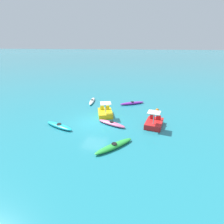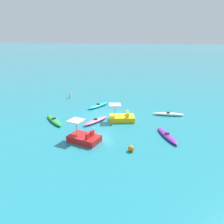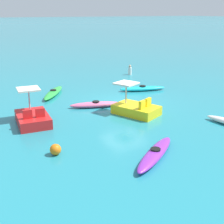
{
  "view_description": "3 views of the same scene",
  "coord_description": "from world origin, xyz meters",
  "px_view_note": "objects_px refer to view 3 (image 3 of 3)",
  "views": [
    {
      "loc": [
        15.22,
        5.72,
        7.34
      ],
      "look_at": [
        -2.26,
        1.33,
        0.41
      ],
      "focal_mm": 28.1,
      "sensor_mm": 36.0,
      "label": 1
    },
    {
      "loc": [
        -7.83,
        19.62,
        7.72
      ],
      "look_at": [
        -1.03,
        0.45,
        0.73
      ],
      "focal_mm": 34.56,
      "sensor_mm": 36.0,
      "label": 2
    },
    {
      "loc": [
        -14.79,
        9.79,
        5.37
      ],
      "look_at": [
        -2.38,
        2.31,
        0.5
      ],
      "focal_mm": 47.92,
      "sensor_mm": 36.0,
      "label": 3
    }
  ],
  "objects_px": {
    "pedal_boat_yellow": "(136,108)",
    "pedal_boat_red": "(33,117)",
    "kayak_pink": "(96,105)",
    "kayak_purple": "(155,153)",
    "buoy_orange": "(55,149)",
    "kayak_cyan": "(142,88)",
    "person_near_shore": "(130,70)",
    "kayak_green": "(53,93)"
  },
  "relations": [
    {
      "from": "pedal_boat_yellow",
      "to": "pedal_boat_red",
      "type": "bearing_deg",
      "value": 74.56
    },
    {
      "from": "kayak_pink",
      "to": "pedal_boat_red",
      "type": "height_order",
      "value": "pedal_boat_red"
    },
    {
      "from": "kayak_pink",
      "to": "pedal_boat_yellow",
      "type": "height_order",
      "value": "pedal_boat_yellow"
    },
    {
      "from": "kayak_purple",
      "to": "pedal_boat_yellow",
      "type": "distance_m",
      "value": 5.18
    },
    {
      "from": "kayak_purple",
      "to": "buoy_orange",
      "type": "bearing_deg",
      "value": 55.75
    },
    {
      "from": "kayak_pink",
      "to": "buoy_orange",
      "type": "distance_m",
      "value": 6.33
    },
    {
      "from": "kayak_purple",
      "to": "pedal_boat_yellow",
      "type": "relative_size",
      "value": 1.16
    },
    {
      "from": "buoy_orange",
      "to": "kayak_cyan",
      "type": "bearing_deg",
      "value": -54.65
    },
    {
      "from": "kayak_pink",
      "to": "person_near_shore",
      "type": "bearing_deg",
      "value": -45.93
    },
    {
      "from": "kayak_cyan",
      "to": "kayak_green",
      "type": "distance_m",
      "value": 6.27
    },
    {
      "from": "kayak_purple",
      "to": "kayak_green",
      "type": "height_order",
      "value": "same"
    },
    {
      "from": "person_near_shore",
      "to": "pedal_boat_yellow",
      "type": "bearing_deg",
      "value": 147.45
    },
    {
      "from": "kayak_pink",
      "to": "pedal_boat_red",
      "type": "distance_m",
      "value": 4.1
    },
    {
      "from": "pedal_boat_yellow",
      "to": "person_near_shore",
      "type": "distance_m",
      "value": 10.86
    },
    {
      "from": "kayak_cyan",
      "to": "person_near_shore",
      "type": "relative_size",
      "value": 3.83
    },
    {
      "from": "kayak_cyan",
      "to": "person_near_shore",
      "type": "bearing_deg",
      "value": -25.23
    },
    {
      "from": "kayak_pink",
      "to": "kayak_green",
      "type": "distance_m",
      "value": 4.07
    },
    {
      "from": "kayak_pink",
      "to": "kayak_green",
      "type": "relative_size",
      "value": 0.96
    },
    {
      "from": "kayak_cyan",
      "to": "kayak_purple",
      "type": "bearing_deg",
      "value": 146.14
    },
    {
      "from": "kayak_purple",
      "to": "kayak_cyan",
      "type": "bearing_deg",
      "value": -33.86
    },
    {
      "from": "kayak_green",
      "to": "person_near_shore",
      "type": "relative_size",
      "value": 3.68
    },
    {
      "from": "kayak_pink",
      "to": "kayak_purple",
      "type": "relative_size",
      "value": 0.96
    },
    {
      "from": "pedal_boat_yellow",
      "to": "person_near_shore",
      "type": "relative_size",
      "value": 3.16
    },
    {
      "from": "kayak_green",
      "to": "buoy_orange",
      "type": "xyz_separation_m",
      "value": [
        -8.54,
        3.1,
        0.06
      ]
    },
    {
      "from": "pedal_boat_yellow",
      "to": "buoy_orange",
      "type": "bearing_deg",
      "value": 113.31
    },
    {
      "from": "kayak_cyan",
      "to": "buoy_orange",
      "type": "xyz_separation_m",
      "value": [
        -6.38,
        8.99,
        0.06
      ]
    },
    {
      "from": "buoy_orange",
      "to": "kayak_purple",
      "type": "bearing_deg",
      "value": -124.25
    },
    {
      "from": "person_near_shore",
      "to": "kayak_green",
      "type": "bearing_deg",
      "value": 109.95
    },
    {
      "from": "kayak_cyan",
      "to": "person_near_shore",
      "type": "xyz_separation_m",
      "value": [
        5.19,
        -2.45,
        0.22
      ]
    },
    {
      "from": "kayak_pink",
      "to": "person_near_shore",
      "type": "height_order",
      "value": "person_near_shore"
    },
    {
      "from": "kayak_cyan",
      "to": "kayak_pink",
      "type": "bearing_deg",
      "value": 110.16
    },
    {
      "from": "kayak_pink",
      "to": "pedal_boat_red",
      "type": "bearing_deg",
      "value": 100.92
    },
    {
      "from": "pedal_boat_yellow",
      "to": "buoy_orange",
      "type": "xyz_separation_m",
      "value": [
        -2.41,
        5.59,
        -0.11
      ]
    },
    {
      "from": "kayak_pink",
      "to": "buoy_orange",
      "type": "relative_size",
      "value": 6.92
    },
    {
      "from": "pedal_boat_yellow",
      "to": "kayak_purple",
      "type": "bearing_deg",
      "value": 152.92
    },
    {
      "from": "kayak_cyan",
      "to": "kayak_purple",
      "type": "relative_size",
      "value": 1.05
    },
    {
      "from": "kayak_cyan",
      "to": "kayak_green",
      "type": "relative_size",
      "value": 1.04
    },
    {
      "from": "kayak_cyan",
      "to": "pedal_boat_yellow",
      "type": "height_order",
      "value": "pedal_boat_yellow"
    },
    {
      "from": "pedal_boat_red",
      "to": "pedal_boat_yellow",
      "type": "bearing_deg",
      "value": -105.44
    },
    {
      "from": "kayak_purple",
      "to": "person_near_shore",
      "type": "bearing_deg",
      "value": -30.79
    },
    {
      "from": "kayak_pink",
      "to": "buoy_orange",
      "type": "height_order",
      "value": "buoy_orange"
    },
    {
      "from": "kayak_purple",
      "to": "buoy_orange",
      "type": "xyz_separation_m",
      "value": [
        2.2,
        3.23,
        0.06
      ]
    }
  ]
}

